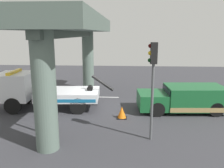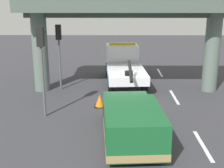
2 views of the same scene
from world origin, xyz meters
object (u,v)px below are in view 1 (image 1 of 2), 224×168
traffic_light_far (50,74)px  tow_truck_white (38,90)px  towed_van_green (185,99)px  traffic_light_near (153,70)px  traffic_cone_orange (122,113)px

traffic_light_far → tow_truck_white: bearing=-61.3°
towed_van_green → traffic_light_near: traffic_light_near is taller
traffic_cone_orange → towed_van_green: bearing=-159.0°
traffic_light_far → traffic_cone_orange: size_ratio=6.03×
tow_truck_white → traffic_light_near: 8.10m
traffic_light_near → traffic_cone_orange: traffic_light_near is taller
towed_van_green → traffic_cone_orange: 4.16m
traffic_light_near → towed_van_green: bearing=-121.3°
traffic_light_near → tow_truck_white: bearing=-31.1°
tow_truck_white → towed_van_green: size_ratio=1.38×
traffic_cone_orange → traffic_light_far: bearing=39.9°
traffic_light_far → traffic_cone_orange: (-3.15, -2.63, -2.66)m
towed_van_green → traffic_cone_orange: (3.86, 1.48, -0.46)m
traffic_light_near → traffic_light_far: bearing=-0.0°
traffic_light_near → traffic_light_far: size_ratio=1.07×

